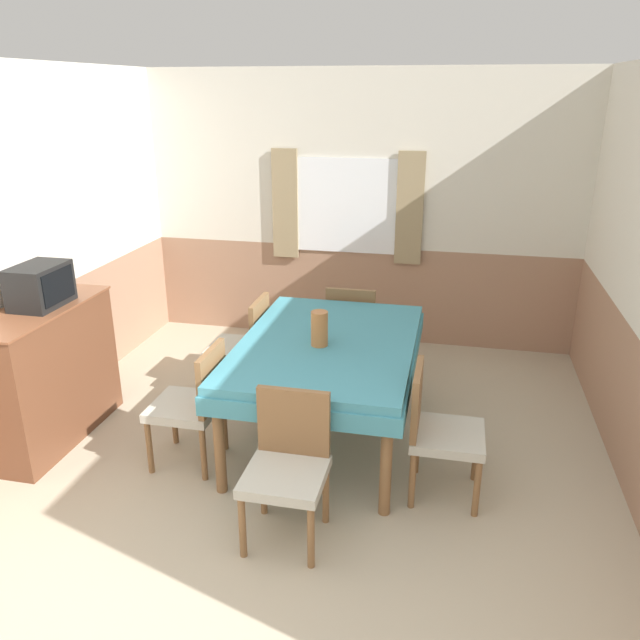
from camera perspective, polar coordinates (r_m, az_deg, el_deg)
The scene contains 11 objects.
wall_back at distance 6.10m, azimuth 3.54°, elevation 9.92°, with size 4.57×0.10×2.60m.
wall_left at distance 5.01m, azimuth -25.37°, elevation 5.64°, with size 0.05×4.55×2.60m.
dining_table at distance 4.38m, azimuth 0.69°, elevation -3.14°, with size 1.23×1.78×0.76m.
chair_right_near at distance 3.94m, azimuth 10.69°, elevation -9.64°, with size 0.44×0.44×0.85m.
chair_left_near at distance 4.25m, azimuth -11.43°, elevation -7.30°, with size 0.44×0.44×0.85m.
chair_left_far at distance 5.11m, azimuth -6.91°, elevation -2.14°, with size 0.44×0.44×0.85m.
chair_head_window at distance 5.43m, azimuth 2.99°, elevation -0.62°, with size 0.44×0.44×0.85m.
chair_head_near at distance 3.55m, azimuth -2.95°, elevation -12.87°, with size 0.44×0.44×0.85m.
sideboard at distance 4.85m, azimuth -23.72°, elevation -4.50°, with size 0.46×1.16×1.00m.
tv at distance 4.68m, azimuth -24.21°, elevation 2.89°, with size 0.29×0.41×0.29m.
vase at distance 4.22m, azimuth -0.05°, elevation -0.79°, with size 0.12×0.12×0.24m.
Camera 1 is at (0.92, -1.75, 2.41)m, focal length 35.00 mm.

